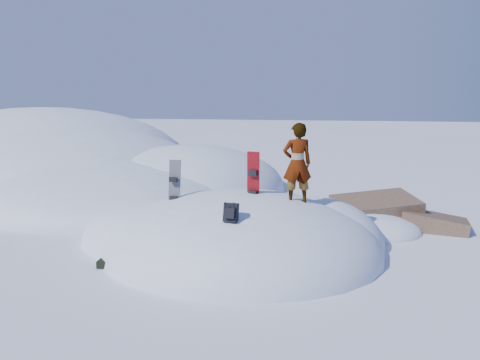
% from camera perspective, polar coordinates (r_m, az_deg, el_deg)
% --- Properties ---
extents(ground, '(120.00, 120.00, 0.00)m').
position_cam_1_polar(ground, '(11.84, 0.06, -8.69)').
color(ground, white).
rests_on(ground, ground).
extents(snow_mound, '(8.00, 6.00, 3.00)m').
position_cam_1_polar(snow_mound, '(12.10, -0.55, -8.28)').
color(snow_mound, white).
rests_on(snow_mound, ground).
extents(snow_ridge, '(21.50, 18.50, 6.40)m').
position_cam_1_polar(snow_ridge, '(24.57, -20.38, 0.69)').
color(snow_ridge, white).
rests_on(snow_ridge, ground).
extents(rock_outcrop, '(4.68, 4.41, 1.68)m').
position_cam_1_polar(rock_outcrop, '(14.66, 16.70, -5.31)').
color(rock_outcrop, brown).
rests_on(rock_outcrop, ground).
extents(snowboard_red, '(0.31, 0.21, 1.69)m').
position_cam_1_polar(snowboard_red, '(11.45, 1.61, -0.63)').
color(snowboard_red, red).
rests_on(snowboard_red, snow_mound).
extents(snowboard_dark, '(0.31, 0.31, 1.58)m').
position_cam_1_polar(snowboard_dark, '(11.79, -8.03, -1.34)').
color(snowboard_dark, black).
rests_on(snowboard_dark, snow_mound).
extents(backpack, '(0.31, 0.37, 0.48)m').
position_cam_1_polar(backpack, '(9.86, -1.12, -3.98)').
color(backpack, black).
rests_on(backpack, snow_mound).
extents(gear_pile, '(0.77, 0.58, 0.21)m').
position_cam_1_polar(gear_pile, '(11.23, -15.07, -9.61)').
color(gear_pile, black).
rests_on(gear_pile, ground).
extents(person, '(0.82, 0.67, 1.93)m').
position_cam_1_polar(person, '(11.12, 6.98, 2.01)').
color(person, slate).
rests_on(person, snow_mound).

